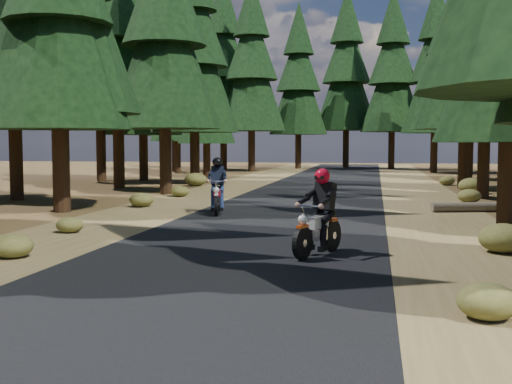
% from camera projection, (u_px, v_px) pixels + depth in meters
% --- Properties ---
extents(ground, '(120.00, 120.00, 0.00)m').
position_uv_depth(ground, '(243.00, 250.00, 13.40)').
color(ground, '#413017').
rests_on(ground, ground).
extents(road, '(6.00, 100.00, 0.01)m').
position_uv_depth(road, '(279.00, 221.00, 18.30)').
color(road, black).
rests_on(road, ground).
extents(shoulder_l, '(3.20, 100.00, 0.01)m').
position_uv_depth(shoulder_l, '(126.00, 218.00, 19.14)').
color(shoulder_l, brown).
rests_on(shoulder_l, ground).
extents(shoulder_r, '(3.20, 100.00, 0.01)m').
position_uv_depth(shoulder_r, '(445.00, 225.00, 17.45)').
color(shoulder_r, brown).
rests_on(shoulder_r, ground).
extents(pine_forest, '(34.59, 55.08, 16.32)m').
position_uv_depth(pine_forest, '(325.00, 34.00, 33.43)').
color(pine_forest, black).
rests_on(pine_forest, ground).
extents(log_near, '(4.89, 1.59, 0.32)m').
position_uv_depth(log_near, '(507.00, 207.00, 20.82)').
color(log_near, '#4C4233').
rests_on(log_near, ground).
extents(understory_shrubs, '(14.53, 32.42, 0.70)m').
position_uv_depth(understory_shrubs, '(342.00, 199.00, 22.48)').
color(understory_shrubs, '#474C1E').
rests_on(understory_shrubs, ground).
extents(rider_lead, '(1.28, 1.99, 1.71)m').
position_uv_depth(rider_lead, '(318.00, 227.00, 12.65)').
color(rider_lead, beige).
rests_on(rider_lead, road).
extents(rider_follow, '(0.98, 2.06, 1.77)m').
position_uv_depth(rider_follow, '(217.00, 195.00, 20.12)').
color(rider_follow, maroon).
rests_on(rider_follow, road).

